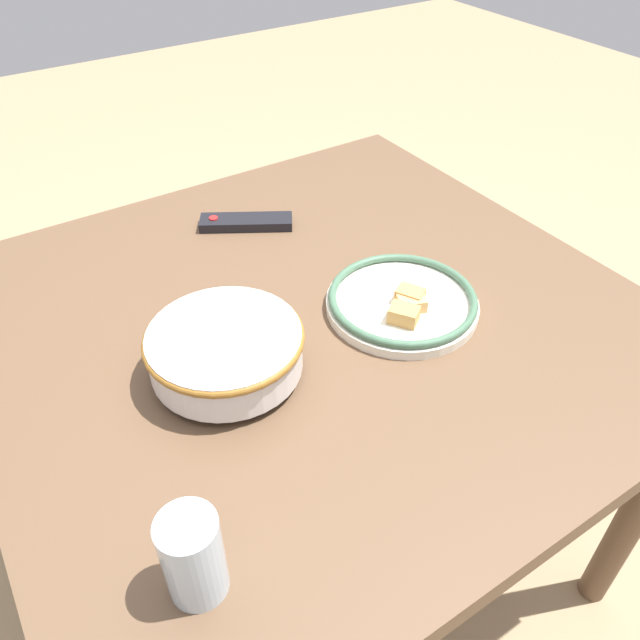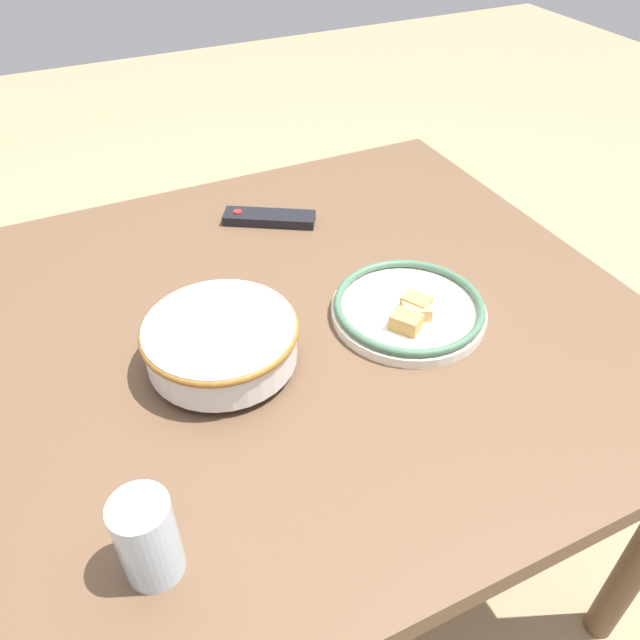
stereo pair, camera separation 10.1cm
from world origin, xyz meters
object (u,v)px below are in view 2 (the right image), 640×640
Objects in this scene: food_plate at (409,309)px; noodle_bowl at (221,341)px; tv_remote at (269,218)px; drinking_glass at (147,538)px.

noodle_bowl is at bearing 175.73° from food_plate.
noodle_bowl is 1.27× the size of tv_remote.
tv_remote is 1.56× the size of drinking_glass.
food_plate is (0.33, -0.02, -0.03)m from noodle_bowl.
noodle_bowl is 0.35m from drinking_glass.
tv_remote is at bearing 104.39° from food_plate.
drinking_glass is (-0.41, -0.66, 0.05)m from tv_remote.
drinking_glass reaches higher than tv_remote.
food_plate is 1.39× the size of tv_remote.
noodle_bowl reaches higher than food_plate.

